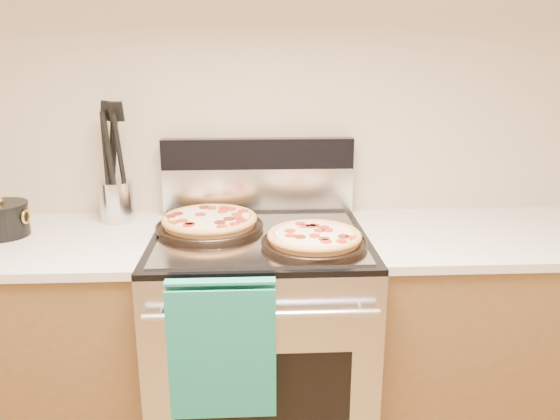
{
  "coord_description": "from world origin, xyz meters",
  "views": [
    {
      "loc": [
        -0.02,
        -0.18,
        1.54
      ],
      "look_at": [
        0.07,
        1.55,
        1.04
      ],
      "focal_mm": 35.0,
      "sensor_mm": 36.0,
      "label": 1
    }
  ],
  "objects_px": {
    "range_body": "(261,354)",
    "utensil_crock": "(117,201)",
    "pepperoni_pizza_front": "(314,239)",
    "pepperoni_pizza_back": "(210,222)",
    "saucepan": "(2,221)"
  },
  "relations": [
    {
      "from": "pepperoni_pizza_front",
      "to": "range_body",
      "type": "bearing_deg",
      "value": 145.09
    },
    {
      "from": "utensil_crock",
      "to": "saucepan",
      "type": "bearing_deg",
      "value": -156.49
    },
    {
      "from": "range_body",
      "to": "utensil_crock",
      "type": "bearing_deg",
      "value": 156.42
    },
    {
      "from": "utensil_crock",
      "to": "pepperoni_pizza_back",
      "type": "bearing_deg",
      "value": -24.68
    },
    {
      "from": "range_body",
      "to": "saucepan",
      "type": "distance_m",
      "value": 1.06
    },
    {
      "from": "range_body",
      "to": "pepperoni_pizza_front",
      "type": "distance_m",
      "value": 0.55
    },
    {
      "from": "utensil_crock",
      "to": "saucepan",
      "type": "distance_m",
      "value": 0.4
    },
    {
      "from": "pepperoni_pizza_front",
      "to": "utensil_crock",
      "type": "distance_m",
      "value": 0.82
    },
    {
      "from": "pepperoni_pizza_front",
      "to": "pepperoni_pizza_back",
      "type": "bearing_deg",
      "value": 151.48
    },
    {
      "from": "range_body",
      "to": "saucepan",
      "type": "xyz_separation_m",
      "value": [
        -0.92,
        0.08,
        0.52
      ]
    },
    {
      "from": "pepperoni_pizza_back",
      "to": "utensil_crock",
      "type": "bearing_deg",
      "value": 155.32
    },
    {
      "from": "range_body",
      "to": "pepperoni_pizza_back",
      "type": "bearing_deg",
      "value": 158.75
    },
    {
      "from": "range_body",
      "to": "utensil_crock",
      "type": "height_order",
      "value": "utensil_crock"
    },
    {
      "from": "range_body",
      "to": "pepperoni_pizza_back",
      "type": "distance_m",
      "value": 0.54
    },
    {
      "from": "pepperoni_pizza_back",
      "to": "saucepan",
      "type": "relative_size",
      "value": 2.13
    }
  ]
}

